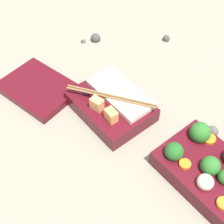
{
  "coord_description": "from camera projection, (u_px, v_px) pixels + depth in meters",
  "views": [
    {
      "loc": [
        -0.25,
        0.32,
        0.55
      ],
      "look_at": [
        0.1,
        0.04,
        0.04
      ],
      "focal_mm": 50.0,
      "sensor_mm": 36.0,
      "label": 1
    }
  ],
  "objects": [
    {
      "name": "bento_lid",
      "position": [
        38.0,
        88.0,
        0.77
      ],
      "size": [
        0.2,
        0.17,
        0.02
      ],
      "primitive_type": "cube",
      "rotation": [
        0.0,
        0.0,
        0.22
      ],
      "color": "#510F19",
      "rests_on": "ground_plane"
    },
    {
      "name": "bento_tray_rice",
      "position": [
        112.0,
        104.0,
        0.71
      ],
      "size": [
        0.18,
        0.14,
        0.06
      ],
      "color": "#510F19",
      "rests_on": "ground_plane"
    },
    {
      "name": "pebble_2",
      "position": [
        166.0,
        39.0,
        0.9
      ],
      "size": [
        0.02,
        0.02,
        0.02
      ],
      "primitive_type": "sphere",
      "color": "#474442",
      "rests_on": "ground_plane"
    },
    {
      "name": "ground_plane",
      "position": [
        155.0,
        140.0,
        0.68
      ],
      "size": [
        3.0,
        3.0,
        0.0
      ],
      "primitive_type": "plane",
      "color": "gray"
    },
    {
      "name": "pebble_0",
      "position": [
        96.0,
        38.0,
        0.9
      ],
      "size": [
        0.03,
        0.03,
        0.03
      ],
      "primitive_type": "sphere",
      "color": "#474442",
      "rests_on": "ground_plane"
    },
    {
      "name": "pebble_1",
      "position": [
        83.0,
        41.0,
        0.9
      ],
      "size": [
        0.01,
        0.01,
        0.01
      ],
      "primitive_type": "sphere",
      "color": "#474442",
      "rests_on": "ground_plane"
    },
    {
      "name": "pebble_3",
      "position": [
        212.0,
        132.0,
        0.68
      ],
      "size": [
        0.03,
        0.03,
        0.03
      ],
      "primitive_type": "sphere",
      "color": "#595651",
      "rests_on": "ground_plane"
    },
    {
      "name": "bento_tray_vegetable",
      "position": [
        209.0,
        167.0,
        0.6
      ],
      "size": [
        0.18,
        0.14,
        0.07
      ],
      "color": "#510F19",
      "rests_on": "ground_plane"
    }
  ]
}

